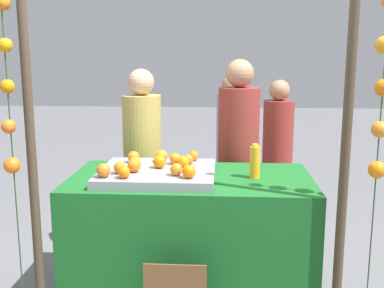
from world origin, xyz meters
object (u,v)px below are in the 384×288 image
(stall_counter, at_px, (191,238))
(vendor_right, at_px, (238,169))
(juice_bottle, at_px, (255,162))
(orange_1, at_px, (189,171))
(vendor_left, at_px, (143,171))
(orange_0, at_px, (135,163))

(stall_counter, height_order, vendor_right, vendor_right)
(stall_counter, xyz_separation_m, juice_bottle, (0.44, -0.01, 0.56))
(orange_1, bearing_deg, vendor_right, 70.23)
(orange_1, height_order, vendor_right, vendor_right)
(orange_1, bearing_deg, vendor_left, 115.54)
(vendor_right, bearing_deg, stall_counter, -116.86)
(vendor_left, relative_size, vendor_right, 0.95)
(juice_bottle, height_order, vendor_right, vendor_right)
(vendor_right, bearing_deg, juice_bottle, -82.79)
(vendor_left, bearing_deg, vendor_right, -1.09)
(juice_bottle, bearing_deg, orange_1, -149.49)
(orange_1, distance_m, vendor_right, 1.03)
(stall_counter, height_order, orange_0, orange_0)
(stall_counter, xyz_separation_m, vendor_left, (-0.46, 0.71, 0.30))
(stall_counter, distance_m, juice_bottle, 0.71)
(orange_1, relative_size, juice_bottle, 0.37)
(orange_1, bearing_deg, stall_counter, 91.55)
(vendor_right, bearing_deg, orange_1, -109.77)
(orange_1, xyz_separation_m, juice_bottle, (0.43, 0.25, 0.01))
(stall_counter, xyz_separation_m, vendor_right, (0.35, 0.69, 0.34))
(stall_counter, height_order, vendor_left, vendor_left)
(orange_0, bearing_deg, vendor_right, 45.30)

